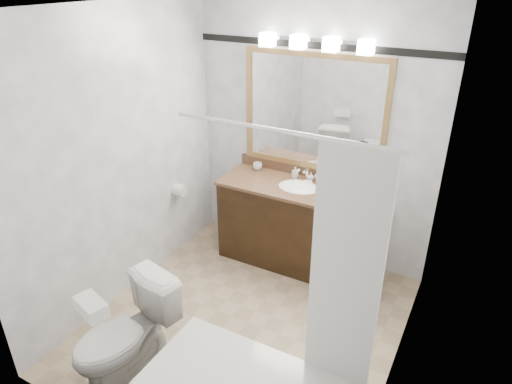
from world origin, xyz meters
TOP-DOWN VIEW (x-y plane):
  - room at (0.00, 0.00)m, footprint 2.42×2.62m
  - vanity at (0.00, 1.02)m, footprint 1.53×0.58m
  - mirror at (0.00, 1.28)m, footprint 1.40×0.04m
  - vanity_light_bar at (0.00, 1.23)m, footprint 1.02×0.14m
  - accent_stripe at (0.00, 1.29)m, footprint 2.40×0.01m
  - tp_roll at (-1.14, 0.66)m, footprint 0.11×0.12m
  - toilet at (-0.47, -0.90)m, footprint 0.59×0.83m
  - tissue_box at (-0.47, -1.12)m, footprint 0.26×0.19m
  - coffee_maker at (0.43, 1.00)m, footprint 0.19×0.24m
  - cup_left at (-0.54, 1.20)m, footprint 0.09×0.09m
  - soap_bottle_a at (-0.12, 1.20)m, footprint 0.06×0.06m
  - soap_bottle_b at (0.04, 1.21)m, footprint 0.07×0.07m
  - soap_bar at (0.04, 1.13)m, footprint 0.09×0.07m

SIDE VIEW (x-z plane):
  - toilet at x=-0.47m, z-range 0.00..0.77m
  - vanity at x=0.00m, z-range -0.04..0.93m
  - tp_roll at x=-1.14m, z-range 0.64..0.76m
  - tissue_box at x=-0.47m, z-range 0.77..0.87m
  - soap_bar at x=0.04m, z-range 0.85..0.87m
  - cup_left at x=-0.54m, z-range 0.85..0.92m
  - soap_bottle_b at x=0.04m, z-range 0.85..0.93m
  - soap_bottle_a at x=-0.12m, z-range 0.85..0.96m
  - coffee_maker at x=0.43m, z-range 0.86..1.22m
  - room at x=0.00m, z-range -0.01..2.51m
  - mirror at x=0.00m, z-range 0.95..2.05m
  - accent_stripe at x=0.00m, z-range 2.07..2.13m
  - vanity_light_bar at x=0.00m, z-range 2.07..2.19m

